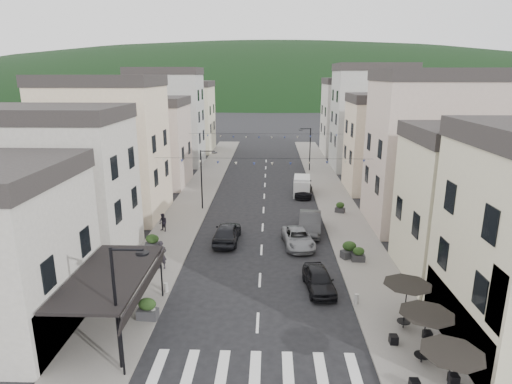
# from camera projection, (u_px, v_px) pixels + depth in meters

# --- Properties ---
(sidewalk_left) EXTENTS (4.00, 76.00, 0.12)m
(sidewalk_left) POSITION_uv_depth(u_px,v_px,m) (198.00, 193.00, 48.49)
(sidewalk_left) COLOR slate
(sidewalk_left) RESTS_ON ground
(sidewalk_right) EXTENTS (4.00, 76.00, 0.12)m
(sidewalk_right) POSITION_uv_depth(u_px,v_px,m) (331.00, 194.00, 48.01)
(sidewalk_right) COLOR slate
(sidewalk_right) RESTS_ON ground
(hill_backdrop) EXTENTS (640.00, 360.00, 70.00)m
(hill_backdrop) POSITION_uv_depth(u_px,v_px,m) (270.00, 93.00, 306.52)
(hill_backdrop) COLOR black
(hill_backdrop) RESTS_ON ground
(boutique_awning) EXTENTS (3.77, 7.50, 3.28)m
(boutique_awning) POSITION_uv_depth(u_px,v_px,m) (114.00, 277.00, 21.66)
(boutique_awning) COLOR black
(boutique_awning) RESTS_ON ground
(buildings_row_left) EXTENTS (10.20, 54.16, 14.00)m
(buildings_row_left) POSITION_uv_depth(u_px,v_px,m) (148.00, 132.00, 52.65)
(buildings_row_left) COLOR #AAA69C
(buildings_row_left) RESTS_ON ground
(buildings_row_right) EXTENTS (10.20, 54.16, 14.50)m
(buildings_row_right) POSITION_uv_depth(u_px,v_px,m) (388.00, 133.00, 50.56)
(buildings_row_right) COLOR beige
(buildings_row_right) RESTS_ON ground
(cafe_terrace) EXTENTS (2.50, 8.10, 2.53)m
(cafe_terrace) POSITION_uv_depth(u_px,v_px,m) (426.00, 319.00, 19.26)
(cafe_terrace) COLOR black
(cafe_terrace) RESTS_ON ground
(streetlamp_left_near) EXTENTS (1.70, 0.56, 6.00)m
(streetlamp_left_near) POSITION_uv_depth(u_px,v_px,m) (121.00, 297.00, 18.56)
(streetlamp_left_near) COLOR black
(streetlamp_left_near) RESTS_ON ground
(streetlamp_left_far) EXTENTS (1.70, 0.56, 6.00)m
(streetlamp_left_far) POSITION_uv_depth(u_px,v_px,m) (204.00, 173.00, 41.69)
(streetlamp_left_far) COLOR black
(streetlamp_left_far) RESTS_ON ground
(streetlamp_right_far) EXTENTS (1.70, 0.56, 6.00)m
(streetlamp_right_far) POSITION_uv_depth(u_px,v_px,m) (308.00, 145.00, 58.66)
(streetlamp_right_far) COLOR black
(streetlamp_right_far) RESTS_ON ground
(bollards) EXTENTS (11.66, 10.26, 0.60)m
(bollards) POSITION_uv_depth(u_px,v_px,m) (257.00, 321.00, 22.62)
(bollards) COLOR gray
(bollards) RESTS_ON ground
(bunting_near) EXTENTS (19.00, 0.28, 0.62)m
(bunting_near) POSITION_uv_depth(u_px,v_px,m) (263.00, 162.00, 37.13)
(bunting_near) COLOR black
(bunting_near) RESTS_ON ground
(bunting_far) EXTENTS (19.00, 0.28, 0.62)m
(bunting_far) POSITION_uv_depth(u_px,v_px,m) (265.00, 137.00, 52.55)
(bunting_far) COLOR black
(bunting_far) RESTS_ON ground
(parked_car_a) EXTENTS (2.05, 4.21, 1.38)m
(parked_car_a) POSITION_uv_depth(u_px,v_px,m) (319.00, 280.00, 26.60)
(parked_car_a) COLOR black
(parked_car_a) RESTS_ON ground
(parked_car_b) EXTENTS (2.35, 5.34, 1.71)m
(parked_car_b) POSITION_uv_depth(u_px,v_px,m) (310.00, 223.00, 36.28)
(parked_car_b) COLOR #2E2E31
(parked_car_b) RESTS_ON ground
(parked_car_c) EXTENTS (2.66, 4.94, 1.32)m
(parked_car_c) POSITION_uv_depth(u_px,v_px,m) (298.00, 238.00, 33.45)
(parked_car_c) COLOR gray
(parked_car_c) RESTS_ON ground
(parked_car_d) EXTENTS (2.35, 4.72, 1.32)m
(parked_car_d) POSITION_uv_depth(u_px,v_px,m) (304.00, 190.00, 47.32)
(parked_car_d) COLOR black
(parked_car_d) RESTS_ON ground
(parked_car_e) EXTENTS (2.13, 4.87, 1.63)m
(parked_car_e) POSITION_uv_depth(u_px,v_px,m) (227.00, 232.00, 34.19)
(parked_car_e) COLOR black
(parked_car_e) RESTS_ON ground
(delivery_van) EXTENTS (2.11, 4.56, 2.12)m
(delivery_van) POSITION_uv_depth(u_px,v_px,m) (302.00, 185.00, 47.91)
(delivery_van) COLOR silver
(delivery_van) RESTS_ON ground
(pedestrian_a) EXTENTS (0.73, 0.49, 1.97)m
(pedestrian_a) POSITION_uv_depth(u_px,v_px,m) (161.00, 255.00, 29.22)
(pedestrian_a) COLOR black
(pedestrian_a) RESTS_ON sidewalk_left
(pedestrian_b) EXTENTS (0.96, 0.91, 1.57)m
(pedestrian_b) POSITION_uv_depth(u_px,v_px,m) (163.00, 223.00, 36.21)
(pedestrian_b) COLOR #231F29
(pedestrian_b) RESTS_ON sidewalk_left
(planter_la) EXTENTS (1.15, 0.70, 1.24)m
(planter_la) POSITION_uv_depth(u_px,v_px,m) (147.00, 309.00, 23.22)
(planter_la) COLOR #313134
(planter_la) RESTS_ON sidewalk_left
(planter_lb) EXTENTS (1.22, 0.80, 1.26)m
(planter_lb) POSITION_uv_depth(u_px,v_px,m) (153.00, 242.00, 32.37)
(planter_lb) COLOR #2C2C2E
(planter_lb) RESTS_ON sidewalk_left
(planter_ra) EXTENTS (0.97, 0.56, 1.06)m
(planter_ra) POSITION_uv_depth(u_px,v_px,m) (358.00, 254.00, 30.47)
(planter_ra) COLOR #2A292C
(planter_ra) RESTS_ON sidewalk_right
(planter_rb) EXTENTS (1.30, 1.04, 1.28)m
(planter_rb) POSITION_uv_depth(u_px,v_px,m) (349.00, 250.00, 31.01)
(planter_rb) COLOR #2C2C2E
(planter_rb) RESTS_ON sidewalk_right
(planter_rc) EXTENTS (1.05, 0.83, 1.04)m
(planter_rc) POSITION_uv_depth(u_px,v_px,m) (340.00, 207.00, 41.29)
(planter_rc) COLOR #2B2B2D
(planter_rc) RESTS_ON sidewalk_right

